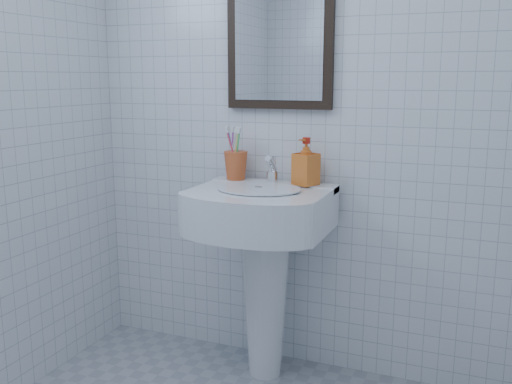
% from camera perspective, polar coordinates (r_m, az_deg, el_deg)
% --- Properties ---
extents(wall_back, '(2.20, 0.02, 2.50)m').
position_cam_1_polar(wall_back, '(2.63, 5.56, 8.45)').
color(wall_back, white).
rests_on(wall_back, ground).
extents(washbasin, '(0.59, 0.44, 0.92)m').
position_cam_1_polar(washbasin, '(2.59, 0.74, -5.87)').
color(washbasin, white).
rests_on(washbasin, ground).
extents(faucet, '(0.05, 0.12, 0.13)m').
position_cam_1_polar(faucet, '(2.61, 1.63, 2.05)').
color(faucet, silver).
rests_on(faucet, washbasin).
extents(toothbrush_cup, '(0.12, 0.12, 0.13)m').
position_cam_1_polar(toothbrush_cup, '(2.69, -2.03, 2.66)').
color(toothbrush_cup, '#C35225').
rests_on(toothbrush_cup, washbasin).
extents(soap_dispenser, '(0.13, 0.13, 0.21)m').
position_cam_1_polar(soap_dispenser, '(2.56, 5.02, 3.04)').
color(soap_dispenser, '#C33F13').
rests_on(soap_dispenser, washbasin).
extents(wall_mirror, '(0.50, 0.04, 0.62)m').
position_cam_1_polar(wall_mirror, '(2.66, 2.36, 15.00)').
color(wall_mirror, black).
rests_on(wall_mirror, wall_back).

